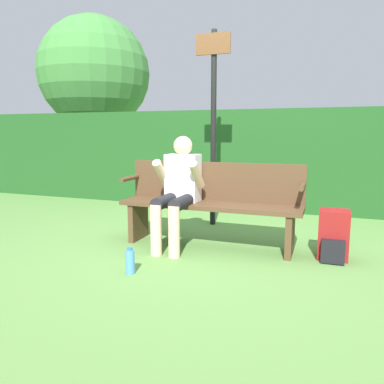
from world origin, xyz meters
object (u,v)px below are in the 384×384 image
object	(u,v)px
tree	(94,74)
signpost	(213,116)
person_seated	(178,187)
water_bottle	(130,261)
backpack	(333,236)
park_bench	(211,201)

from	to	relation	value
tree	signpost	bearing A→B (deg)	-42.91
signpost	tree	distance (m)	6.50
person_seated	tree	world-z (taller)	tree
water_bottle	tree	xyz separation A→B (m)	(-4.51, 6.22, 2.64)
backpack	tree	bearing A→B (deg)	139.47
person_seated	backpack	size ratio (longest dim) A/B	2.46
person_seated	water_bottle	size ratio (longest dim) A/B	5.05
person_seated	backpack	world-z (taller)	person_seated
park_bench	tree	world-z (taller)	tree
person_seated	water_bottle	bearing A→B (deg)	-96.06
water_bottle	park_bench	bearing A→B (deg)	68.83
park_bench	water_bottle	bearing A→B (deg)	-111.17
tree	park_bench	bearing A→B (deg)	-46.70
backpack	water_bottle	size ratio (longest dim) A/B	2.06
person_seated	backpack	xyz separation A→B (m)	(1.52, 0.12, -0.41)
water_bottle	backpack	bearing A→B (deg)	31.48
backpack	water_bottle	distance (m)	1.89
park_bench	tree	size ratio (longest dim) A/B	0.45
person_seated	signpost	xyz separation A→B (m)	(0.06, 1.02, 0.76)
park_bench	water_bottle	distance (m)	1.15
backpack	tree	xyz separation A→B (m)	(-6.12, 5.23, 2.52)
water_bottle	tree	world-z (taller)	tree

